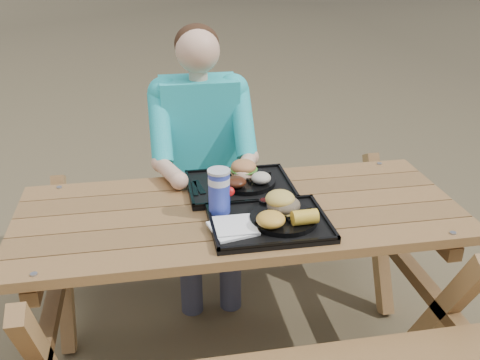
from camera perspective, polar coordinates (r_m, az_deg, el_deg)
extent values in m
plane|color=#999999|center=(2.62, 0.00, -17.76)|extent=(60.00, 60.00, 0.00)
cube|color=black|center=(2.06, 3.11, -4.67)|extent=(0.45, 0.35, 0.02)
cube|color=black|center=(2.34, -0.04, -0.71)|extent=(0.45, 0.35, 0.02)
cylinder|color=black|center=(2.05, 4.65, -4.11)|extent=(0.26, 0.26, 0.02)
cylinder|color=black|center=(2.35, 0.64, -0.11)|extent=(0.26, 0.26, 0.02)
cube|color=white|center=(1.99, -0.78, -5.10)|extent=(0.19, 0.19, 0.02)
cylinder|color=#1629AA|center=(2.08, -2.24, -1.33)|extent=(0.08, 0.08, 0.17)
cylinder|color=black|center=(2.15, 2.68, -2.48)|extent=(0.05, 0.05, 0.03)
cylinder|color=gold|center=(2.16, 3.71, -2.29)|extent=(0.06, 0.06, 0.03)
ellipsoid|color=gold|center=(1.97, 3.30, -4.21)|extent=(0.11, 0.11, 0.05)
cube|color=black|center=(2.32, -4.38, -0.76)|extent=(0.04, 0.14, 0.01)
ellipsoid|color=#411B0D|center=(2.27, -0.49, -0.21)|extent=(0.09, 0.09, 0.04)
ellipsoid|color=beige|center=(2.30, 2.26, 0.23)|extent=(0.09, 0.09, 0.05)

